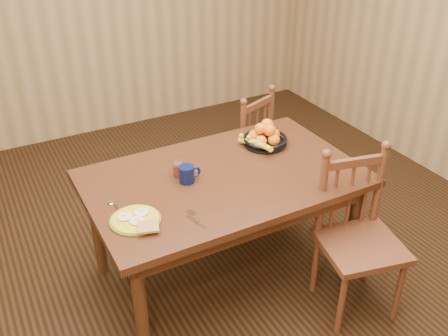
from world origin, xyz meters
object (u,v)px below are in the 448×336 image
dining_table (224,187)px  fruit_bowl (265,137)px  breakfast_plate (136,220)px  coffee_mug (187,174)px  chair_far (242,147)px  chair_near (358,238)px

dining_table → fruit_bowl: size_ratio=4.94×
breakfast_plate → coffee_mug: size_ratio=2.26×
chair_far → breakfast_plate: chair_far is taller
coffee_mug → chair_near: bearing=-38.8°
fruit_bowl → dining_table: bearing=-153.0°
chair_far → coffee_mug: 1.11m
breakfast_plate → fruit_bowl: bearing=21.1°
chair_far → chair_near: bearing=68.4°
coffee_mug → fruit_bowl: size_ratio=0.41×
dining_table → coffee_mug: size_ratio=12.03×
breakfast_plate → chair_near: bearing=-18.8°
coffee_mug → fruit_bowl: fruit_bowl is taller
chair_near → breakfast_plate: chair_near is taller
breakfast_plate → coffee_mug: coffee_mug is taller
coffee_mug → fruit_bowl: 0.65m
dining_table → chair_near: bearing=-46.2°
chair_far → coffee_mug: (-0.78, -0.71, 0.35)m
chair_near → fruit_bowl: bearing=113.0°
breakfast_plate → fruit_bowl: (1.03, 0.40, 0.04)m
chair_far → coffee_mug: bearing=20.8°
dining_table → coffee_mug: bearing=169.5°
dining_table → chair_near: (0.56, -0.58, -0.19)m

